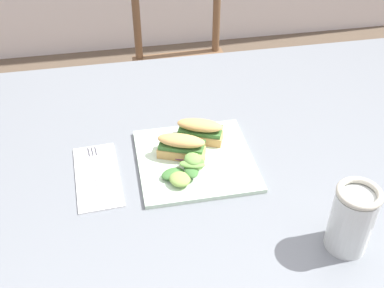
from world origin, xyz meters
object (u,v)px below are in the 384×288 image
(sandwich_half_front, at_px, (181,146))
(sandwich_half_back, at_px, (200,130))
(plate_lunch, at_px, (195,160))
(fork_on_napkin, at_px, (96,168))
(mason_jar_iced_tea, at_px, (351,221))
(chair_wooden_far, at_px, (184,70))
(dining_table, at_px, (221,197))

(sandwich_half_front, distance_m, sandwich_half_back, 0.07)
(plate_lunch, height_order, sandwich_half_front, sandwich_half_front)
(fork_on_napkin, xyz_separation_m, mason_jar_iced_tea, (0.45, -0.30, 0.06))
(chair_wooden_far, bearing_deg, sandwich_half_front, -100.34)
(sandwich_half_back, height_order, fork_on_napkin, sandwich_half_back)
(chair_wooden_far, bearing_deg, plate_lunch, -98.42)
(plate_lunch, distance_m, fork_on_napkin, 0.22)
(mason_jar_iced_tea, bearing_deg, fork_on_napkin, 146.36)
(chair_wooden_far, bearing_deg, sandwich_half_back, -97.49)
(plate_lunch, bearing_deg, fork_on_napkin, 176.74)
(chair_wooden_far, relative_size, mason_jar_iced_tea, 6.25)
(sandwich_half_back, bearing_deg, chair_wooden_far, 82.51)
(chair_wooden_far, distance_m, mason_jar_iced_tea, 1.27)
(chair_wooden_far, relative_size, sandwich_half_front, 7.57)
(sandwich_half_front, relative_size, fork_on_napkin, 0.62)
(sandwich_half_back, bearing_deg, mason_jar_iced_tea, -59.72)
(dining_table, xyz_separation_m, fork_on_napkin, (-0.28, 0.03, 0.11))
(sandwich_half_front, bearing_deg, dining_table, -21.20)
(sandwich_half_back, bearing_deg, plate_lunch, -110.37)
(chair_wooden_far, height_order, sandwich_half_back, chair_wooden_far)
(dining_table, bearing_deg, mason_jar_iced_tea, -57.66)
(fork_on_napkin, bearing_deg, chair_wooden_far, 68.52)
(sandwich_half_front, bearing_deg, plate_lunch, -27.93)
(dining_table, bearing_deg, sandwich_half_front, 158.80)
(sandwich_half_front, height_order, sandwich_half_back, same)
(sandwich_half_front, relative_size, mason_jar_iced_tea, 0.83)
(sandwich_half_back, bearing_deg, sandwich_half_front, -137.34)
(chair_wooden_far, bearing_deg, dining_table, -94.74)
(fork_on_napkin, distance_m, mason_jar_iced_tea, 0.54)
(dining_table, distance_m, fork_on_napkin, 0.30)
(plate_lunch, bearing_deg, mason_jar_iced_tea, -51.47)
(mason_jar_iced_tea, bearing_deg, chair_wooden_far, 94.34)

